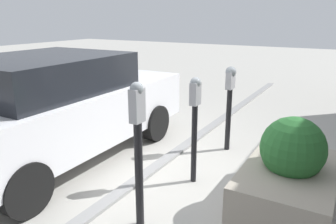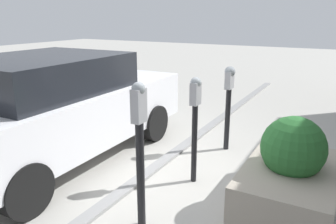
# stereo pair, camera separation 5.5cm
# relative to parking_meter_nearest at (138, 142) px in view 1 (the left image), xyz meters

# --- Properties ---
(ground_plane) EXTENTS (40.00, 40.00, 0.00)m
(ground_plane) POSITION_rel_parking_meter_nearest_xyz_m (1.11, 0.46, -0.89)
(ground_plane) COLOR #ADAAA3
(curb_strip) EXTENTS (13.50, 0.16, 0.04)m
(curb_strip) POSITION_rel_parking_meter_nearest_xyz_m (1.11, 0.54, -0.87)
(curb_strip) COLOR gray
(curb_strip) RESTS_ON ground_plane
(parking_meter_nearest) EXTENTS (0.15, 0.12, 1.46)m
(parking_meter_nearest) POSITION_rel_parking_meter_nearest_xyz_m (0.00, 0.00, 0.00)
(parking_meter_nearest) COLOR black
(parking_meter_nearest) RESTS_ON ground_plane
(parking_meter_second) EXTENTS (0.15, 0.13, 1.34)m
(parking_meter_second) POSITION_rel_parking_meter_nearest_xyz_m (1.09, -0.07, -0.02)
(parking_meter_second) COLOR black
(parking_meter_second) RESTS_ON ground_plane
(parking_meter_middle) EXTENTS (0.19, 0.16, 1.31)m
(parking_meter_middle) POSITION_rel_parking_meter_nearest_xyz_m (2.30, -0.07, -0.01)
(parking_meter_middle) COLOR black
(parking_meter_middle) RESTS_ON ground_plane
(planter_box) EXTENTS (1.54, 0.93, 1.03)m
(planter_box) POSITION_rel_parking_meter_nearest_xyz_m (1.08, -1.21, -0.51)
(planter_box) COLOR #A39989
(planter_box) RESTS_ON ground_plane
(parked_car_front) EXTENTS (4.10, 2.02, 1.51)m
(parked_car_front) POSITION_rel_parking_meter_nearest_xyz_m (0.78, 2.04, -0.11)
(parked_car_front) COLOR silver
(parked_car_front) RESTS_ON ground_plane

